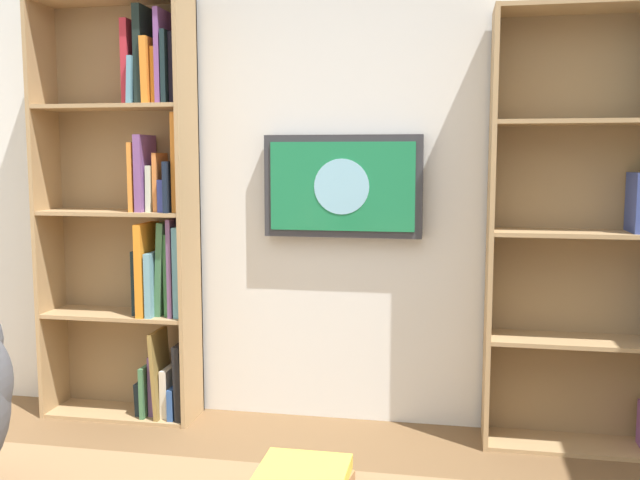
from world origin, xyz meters
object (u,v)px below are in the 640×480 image
Objects in this scene: bookshelf_right at (138,215)px; desk_book_stack at (304,480)px; bookshelf_left at (613,232)px; wall_mounted_tv at (344,186)px.

bookshelf_right is 2.61m from desk_book_stack.
bookshelf_left is 2.31m from bookshelf_right.
wall_mounted_tv is (1.25, -0.08, 0.20)m from bookshelf_left.
bookshelf_left reaches higher than desk_book_stack.
bookshelf_right is 2.73× the size of wall_mounted_tv.
bookshelf_right is (2.31, 0.01, 0.05)m from bookshelf_left.
wall_mounted_tv is 4.84× the size of desk_book_stack.
bookshelf_left is 2.44m from desk_book_stack.
desk_book_stack is (-1.34, 2.22, -0.27)m from bookshelf_right.
wall_mounted_tv is at bearing -3.57° from bookshelf_left.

